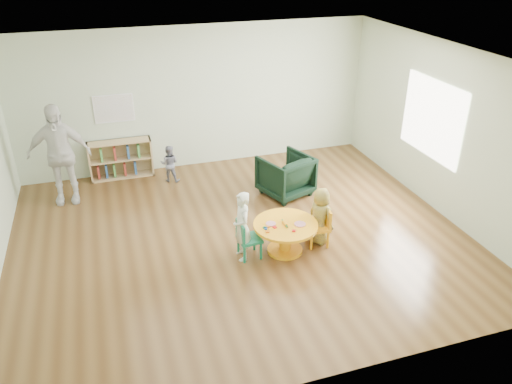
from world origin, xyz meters
TOP-DOWN VIEW (x-y plane):
  - room at (0.01, 0.00)m, footprint 7.10×7.00m
  - activity_table at (0.54, -0.59)m, footprint 0.96×0.96m
  - kid_chair_left at (-0.06, -0.56)m, footprint 0.35×0.35m
  - kid_chair_right at (1.12, -0.56)m, footprint 0.37×0.37m
  - bookshelf at (-1.61, 2.86)m, footprint 1.20×0.30m
  - alphabet_poster at (-1.60, 2.98)m, footprint 0.74×0.01m
  - armchair at (1.20, 1.16)m, footprint 1.05×1.07m
  - child_left at (-0.12, -0.54)m, footprint 0.26×0.39m
  - child_right at (1.13, -0.51)m, footprint 0.45×0.53m
  - toddler at (-0.73, 2.35)m, footprint 0.43×0.39m
  - adult_caretaker at (-2.63, 2.11)m, footprint 1.09×0.53m

SIDE VIEW (x-z plane):
  - kid_chair_left at x=-0.06m, z-range 0.02..0.63m
  - kid_chair_right at x=1.12m, z-range 0.02..0.64m
  - activity_table at x=0.54m, z-range 0.07..0.59m
  - toddler at x=-0.73m, z-range 0.00..0.73m
  - bookshelf at x=-1.61m, z-range -0.01..0.74m
  - armchair at x=1.20m, z-range 0.00..0.76m
  - child_right at x=1.13m, z-range 0.00..0.92m
  - child_left at x=-0.12m, z-range 0.00..1.07m
  - adult_caretaker at x=-2.63m, z-range 0.00..1.80m
  - alphabet_poster at x=-1.60m, z-range 1.08..1.62m
  - room at x=0.01m, z-range 0.49..3.29m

